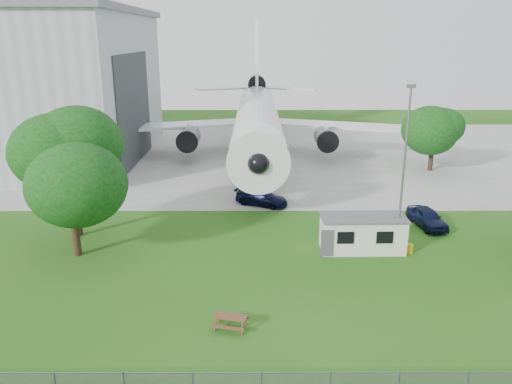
{
  "coord_description": "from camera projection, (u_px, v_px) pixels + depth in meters",
  "views": [
    {
      "loc": [
        -2.27,
        -27.75,
        15.21
      ],
      "look_at": [
        -2.21,
        8.0,
        4.0
      ],
      "focal_mm": 35.0,
      "sensor_mm": 36.0,
      "label": 1
    }
  ],
  "objects": [
    {
      "name": "ground",
      "position": [
        292.0,
        292.0,
        31.03
      ],
      "size": [
        160.0,
        160.0,
        0.0
      ],
      "primitive_type": "plane",
      "color": "#397221"
    },
    {
      "name": "tree_west_small",
      "position": [
        71.0,
        189.0,
        34.76
      ],
      "size": [
        7.59,
        7.59,
        8.82
      ],
      "color": "#382619",
      "rests_on": "ground"
    },
    {
      "name": "tree_far_apron",
      "position": [
        434.0,
        129.0,
        57.54
      ],
      "size": [
        6.63,
        6.63,
        8.24
      ],
      "color": "#382619",
      "rests_on": "ground"
    },
    {
      "name": "site_cabin",
      "position": [
        363.0,
        233.0,
        36.73
      ],
      "size": [
        6.78,
        2.82,
        2.62
      ],
      "color": "silver",
      "rests_on": "ground"
    },
    {
      "name": "tree_west_big",
      "position": [
        70.0,
        147.0,
        37.69
      ],
      "size": [
        7.85,
        7.85,
        11.14
      ],
      "color": "#382619",
      "rests_on": "ground"
    },
    {
      "name": "concrete_apron",
      "position": [
        272.0,
        154.0,
        67.29
      ],
      "size": [
        120.0,
        46.0,
        0.03
      ],
      "primitive_type": "cube",
      "color": "#B7B7B2",
      "rests_on": "ground"
    },
    {
      "name": "picnic_west",
      "position": [
        231.0,
        328.0,
        27.15
      ],
      "size": [
        2.09,
        1.86,
        0.76
      ],
      "primitive_type": null,
      "rotation": [
        0.0,
        0.0,
        -0.22
      ],
      "color": "brown",
      "rests_on": "ground"
    },
    {
      "name": "car_ne_hatch",
      "position": [
        427.0,
        218.0,
        41.42
      ],
      "size": [
        2.69,
        4.89,
        1.58
      ],
      "primitive_type": "imported",
      "rotation": [
        0.0,
        0.0,
        0.19
      ],
      "color": "black",
      "rests_on": "ground"
    },
    {
      "name": "lamp_mast",
      "position": [
        403.0,
        173.0,
        35.17
      ],
      "size": [
        0.16,
        0.16,
        12.0
      ],
      "primitive_type": "cylinder",
      "color": "slate",
      "rests_on": "ground"
    },
    {
      "name": "airliner",
      "position": [
        257.0,
        117.0,
        63.67
      ],
      "size": [
        46.36,
        47.73,
        17.69
      ],
      "color": "white",
      "rests_on": "ground"
    },
    {
      "name": "car_apron_van",
      "position": [
        262.0,
        198.0,
        46.69
      ],
      "size": [
        5.4,
        4.0,
        1.45
      ],
      "primitive_type": "imported",
      "rotation": [
        0.0,
        0.0,
        1.12
      ],
      "color": "black",
      "rests_on": "ground"
    }
  ]
}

